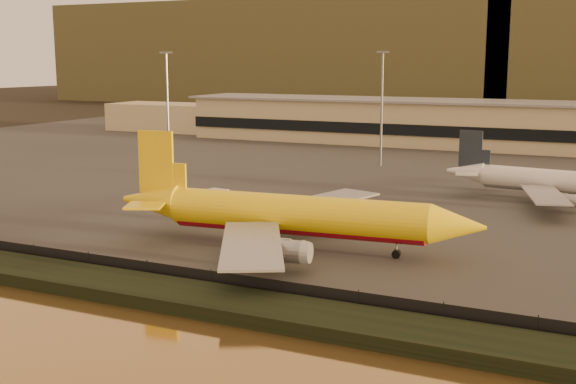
% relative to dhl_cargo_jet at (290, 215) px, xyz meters
% --- Properties ---
extents(ground, '(900.00, 900.00, 0.00)m').
position_rel_dhl_cargo_jet_xyz_m(ground, '(-2.16, -5.96, -4.48)').
color(ground, black).
rests_on(ground, ground).
extents(embankment, '(320.00, 7.00, 1.40)m').
position_rel_dhl_cargo_jet_xyz_m(embankment, '(-2.16, -22.96, -3.78)').
color(embankment, black).
rests_on(embankment, ground).
extents(tarmac, '(320.00, 220.00, 0.20)m').
position_rel_dhl_cargo_jet_xyz_m(tarmac, '(-2.16, 89.04, -4.38)').
color(tarmac, '#2D2D2D').
rests_on(tarmac, ground).
extents(perimeter_fence, '(300.00, 0.05, 2.20)m').
position_rel_dhl_cargo_jet_xyz_m(perimeter_fence, '(-2.16, -18.96, -3.18)').
color(perimeter_fence, black).
rests_on(perimeter_fence, tarmac).
extents(terminal_building, '(202.00, 25.00, 12.60)m').
position_rel_dhl_cargo_jet_xyz_m(terminal_building, '(-16.68, 119.59, 1.77)').
color(terminal_building, '#C2B386').
rests_on(terminal_building, tarmac).
extents(apron_light_masts, '(152.20, 12.20, 25.40)m').
position_rel_dhl_cargo_jet_xyz_m(apron_light_masts, '(12.84, 69.04, 11.22)').
color(apron_light_masts, slate).
rests_on(apron_light_masts, tarmac).
extents(distant_hills, '(470.00, 160.00, 70.00)m').
position_rel_dhl_cargo_jet_xyz_m(distant_hills, '(-22.90, 334.04, 26.91)').
color(distant_hills, brown).
rests_on(distant_hills, ground).
extents(dhl_cargo_jet, '(48.03, 46.80, 14.34)m').
position_rel_dhl_cargo_jet_xyz_m(dhl_cargo_jet, '(0.00, 0.00, 0.00)').
color(dhl_cargo_jet, yellow).
rests_on(dhl_cargo_jet, tarmac).
extents(white_narrowbody_jet, '(39.23, 38.02, 11.27)m').
position_rel_dhl_cargo_jet_xyz_m(white_narrowbody_jet, '(28.00, 46.44, -0.92)').
color(white_narrowbody_jet, white).
rests_on(white_narrowbody_jet, tarmac).
extents(gse_vehicle_yellow, '(4.18, 3.14, 1.71)m').
position_rel_dhl_cargo_jet_xyz_m(gse_vehicle_yellow, '(7.92, 17.15, -3.42)').
color(gse_vehicle_yellow, yellow).
rests_on(gse_vehicle_yellow, tarmac).
extents(gse_vehicle_white, '(3.67, 2.09, 1.56)m').
position_rel_dhl_cargo_jet_xyz_m(gse_vehicle_white, '(-25.48, 25.38, -3.50)').
color(gse_vehicle_white, white).
rests_on(gse_vehicle_white, tarmac).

